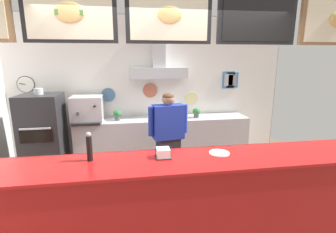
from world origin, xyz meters
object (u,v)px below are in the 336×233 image
at_px(pizza_oven, 44,137).
at_px(potted_sage, 181,113).
at_px(espresso_machine, 87,109).
at_px(potted_oregano, 196,112).
at_px(pepper_grinder, 89,147).
at_px(napkin_holder, 163,153).
at_px(condiment_plate, 219,153).
at_px(shop_worker, 168,141).
at_px(potted_rosemary, 117,114).

bearing_deg(pizza_oven, potted_sage, 5.29).
height_order(espresso_machine, potted_oregano, espresso_machine).
bearing_deg(potted_oregano, pizza_oven, -175.36).
height_order(potted_oregano, pepper_grinder, pepper_grinder).
relative_size(napkin_holder, pepper_grinder, 0.55).
bearing_deg(condiment_plate, espresso_machine, 127.98).
bearing_deg(pepper_grinder, napkin_holder, -2.55).
bearing_deg(pizza_oven, shop_worker, -21.93).
relative_size(potted_sage, condiment_plate, 0.85).
height_order(potted_oregano, potted_rosemary, potted_rosemary).
bearing_deg(potted_sage, napkin_holder, -106.77).
xyz_separation_m(potted_rosemary, pepper_grinder, (-0.19, -2.12, 0.15)).
bearing_deg(potted_sage, potted_rosemary, 179.93).
distance_m(shop_worker, potted_sage, 1.13).
relative_size(espresso_machine, pepper_grinder, 1.86).
height_order(potted_sage, potted_oregano, potted_oregano).
relative_size(potted_rosemary, pepper_grinder, 0.67).
distance_m(espresso_machine, napkin_holder, 2.40).
relative_size(espresso_machine, potted_sage, 3.00).
distance_m(potted_sage, condiment_plate, 2.14).
bearing_deg(condiment_plate, napkin_holder, -179.07).
bearing_deg(potted_oregano, napkin_holder, -113.76).
bearing_deg(potted_rosemary, potted_sage, -0.07).
bearing_deg(pizza_oven, pepper_grinder, -61.35).
relative_size(shop_worker, potted_oregano, 8.26).
height_order(shop_worker, condiment_plate, shop_worker).
distance_m(shop_worker, potted_rosemary, 1.31).
relative_size(pepper_grinder, condiment_plate, 1.36).
bearing_deg(condiment_plate, potted_rosemary, 118.31).
bearing_deg(shop_worker, espresso_machine, -47.69).
relative_size(pizza_oven, shop_worker, 1.01).
bearing_deg(potted_sage, potted_oregano, -0.67).
height_order(shop_worker, napkin_holder, shop_worker).
height_order(pizza_oven, espresso_machine, pizza_oven).
bearing_deg(napkin_holder, potted_sage, 73.23).
relative_size(shop_worker, espresso_machine, 2.78).
bearing_deg(espresso_machine, napkin_holder, -63.72).
bearing_deg(potted_sage, pizza_oven, -174.71).
relative_size(pizza_oven, potted_oregano, 8.32).
bearing_deg(potted_oregano, potted_sage, 179.33).
distance_m(pizza_oven, shop_worker, 2.16).
xyz_separation_m(espresso_machine, pepper_grinder, (0.33, -2.12, 0.04)).
distance_m(pizza_oven, napkin_holder, 2.64).
xyz_separation_m(potted_sage, condiment_plate, (-0.04, -2.14, 0.02)).
bearing_deg(espresso_machine, potted_oregano, -0.18).
xyz_separation_m(napkin_holder, condiment_plate, (0.61, 0.01, -0.04)).
relative_size(potted_oregano, condiment_plate, 0.85).
xyz_separation_m(shop_worker, condiment_plate, (0.38, -1.11, 0.22)).
distance_m(shop_worker, napkin_holder, 1.17).
bearing_deg(shop_worker, condiment_plate, 99.62).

